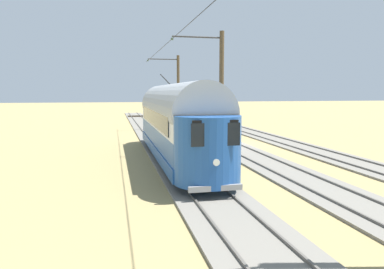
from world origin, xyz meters
name	(u,v)px	position (x,y,z in m)	size (l,w,h in m)	color
ground_plane	(226,145)	(0.00, 0.00, 0.00)	(220.00, 220.00, 0.00)	#9E8956
track_streetcar_siding	(282,141)	(-4.61, -0.31, 0.05)	(2.80, 80.00, 0.18)	slate
track_adjacent_siding	(225,143)	(0.00, -0.31, 0.05)	(2.80, 80.00, 0.18)	slate
track_third_siding	(163,145)	(4.61, -0.31, 0.05)	(2.80, 80.00, 0.18)	slate
vintage_streetcar	(176,121)	(4.61, 5.19, 2.25)	(2.65, 16.05, 4.95)	#1E4C93
catenary_pole_foreground	(177,91)	(1.72, -10.47, 3.89)	(3.20, 0.28, 7.42)	#4C3D28
catenary_pole_mid_near	(220,91)	(1.72, 4.05, 3.89)	(3.20, 0.28, 7.42)	#4C3D28
overhead_wire_run	(171,41)	(4.53, 3.26, 6.88)	(2.99, 33.05, 0.18)	black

